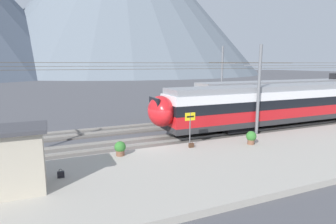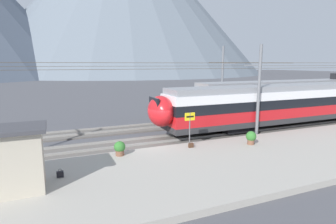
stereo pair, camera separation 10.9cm
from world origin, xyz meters
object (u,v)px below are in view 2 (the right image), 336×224
Objects in this scene: catenary_mast_far_side at (223,80)px; potted_plant_platform_edge at (120,148)px; platform_sign at (190,122)px; handbag_near_sign at (191,145)px; passenger_walking at (31,162)px; potted_plant_by_shelter at (251,137)px; train_near_platform at (315,101)px; catenary_mast_mid at (258,89)px; handbag_beside_passenger at (60,174)px; train_far_track at (304,94)px.

catenary_mast_far_side reaches higher than potted_plant_platform_edge.
platform_sign is 1.52m from handbag_near_sign.
potted_plant_by_shelter is (13.17, 0.88, -0.43)m from passenger_walking.
passenger_walking is at bearing -176.20° from potted_plant_by_shelter.
platform_sign is at bearing -168.79° from train_near_platform.
handbag_beside_passenger is at bearing -167.00° from catenary_mast_mid.
train_near_platform is at bearing 12.13° from handbag_beside_passenger.
platform_sign is 4.36m from potted_plant_by_shelter.
potted_plant_platform_edge is (4.54, 2.06, -0.47)m from passenger_walking.
platform_sign is at bearing -133.17° from catenary_mast_far_side.
potted_plant_platform_edge is at bearing 24.44° from passenger_walking.
handbag_near_sign is at bearing -157.68° from train_far_track.
catenary_mast_far_side is at bearing 32.54° from passenger_walking.
handbag_beside_passenger is (-7.94, -1.95, -1.51)m from platform_sign.
potted_plant_by_shelter reaches higher than handbag_near_sign.
passenger_walking is 9.35m from handbag_near_sign.
passenger_walking is (-9.11, -1.98, -0.71)m from platform_sign.
potted_plant_by_shelter reaches higher than handbag_beside_passenger.
potted_plant_by_shelter is (4.04, -0.94, 0.37)m from handbag_near_sign.
catenary_mast_far_side is at bearing 47.39° from handbag_near_sign.
handbag_beside_passenger is at bearing -167.87° from train_near_platform.
platform_sign is 2.63× the size of potted_plant_platform_edge.
potted_plant_platform_edge is 0.95× the size of potted_plant_by_shelter.
platform_sign is (-14.84, -2.94, -0.25)m from train_near_platform.
catenary_mast_far_side is 13.25m from platform_sign.
potted_plant_platform_edge is (-19.41, -2.86, -1.44)m from train_near_platform.
catenary_mast_mid is at bearing -169.40° from train_near_platform.
catenary_mast_far_side reaches higher than handbag_beside_passenger.
platform_sign is (-8.96, -9.56, -1.99)m from catenary_mast_far_side.
catenary_mast_mid is 15.24m from handbag_beside_passenger.
catenary_mast_mid is 21.93× the size of platform_sign.
train_far_track is 13.33× the size of platform_sign.
catenary_mast_mid reaches higher than potted_plant_platform_edge.
catenary_mast_mid reaches higher than handbag_beside_passenger.
train_far_track is 0.61× the size of catenary_mast_mid.
train_far_track reaches higher than platform_sign.
train_near_platform is 5.94m from train_far_track.
platform_sign is 2.51× the size of potted_plant_by_shelter.
handbag_near_sign is at bearing -168.16° from train_near_platform.
catenary_mast_far_side reaches higher than train_far_track.
handbag_beside_passenger is 8.16m from handbag_near_sign.
platform_sign is at bearing 12.25° from passenger_walking.
potted_plant_platform_edge is at bearing -145.02° from catenary_mast_far_side.
potted_plant_platform_edge is at bearing 31.22° from handbag_beside_passenger.
passenger_walking is 13.21m from potted_plant_by_shelter.
train_near_platform is at bearing 10.60° from catenary_mast_mid.
potted_plant_by_shelter is at bearing -13.07° from handbag_near_sign.
train_near_platform is 19.47× the size of passenger_walking.
catenary_mast_mid is at bearing 13.00° from handbag_beside_passenger.
potted_plant_by_shelter is (8.64, -1.19, 0.04)m from potted_plant_platform_edge.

